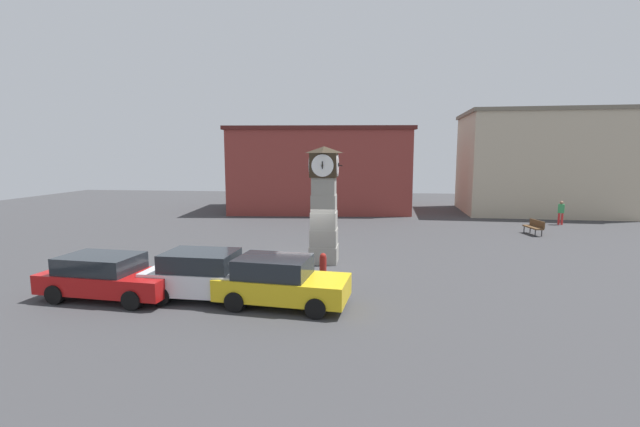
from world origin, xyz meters
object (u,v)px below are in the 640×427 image
Objects in this scene: bollard_mid_row at (302,275)px; pedestrian_crossing_lot at (325,216)px; bench at (534,226)px; car_by_building at (280,281)px; pedestrian_near_bench at (561,211)px; bollard_far_row at (323,265)px; clock_tower at (324,206)px; car_navy_sedan at (108,276)px; car_near_tower at (207,275)px; bollard_near_tower at (283,283)px.

pedestrian_crossing_lot is (-0.43, 11.88, 0.49)m from bollard_mid_row.
bench is 12.91m from pedestrian_crossing_lot.
car_by_building is 2.61× the size of pedestrian_near_bench.
pedestrian_near_bench reaches higher than bollard_far_row.
bollard_mid_row is 1.89m from car_by_building.
clock_tower reaches higher than bench.
car_navy_sedan reaches higher than bench.
car_by_building is (-0.78, -5.78, -1.80)m from clock_tower.
bench is (12.47, 12.31, 0.04)m from bollard_mid_row.
clock_tower is 3.14× the size of bench.
car_by_building is at bearing -106.82° from bollard_far_row.
bollard_far_row is 4.71m from car_near_tower.
pedestrian_crossing_lot is at bearing 89.65° from bollard_near_tower.
bollard_near_tower is 18.56m from bench.
bollard_mid_row is at bearing 77.71° from car_by_building.
bollard_near_tower is at bearing -117.52° from bollard_mid_row.
bollard_mid_row is at bearing -133.57° from pedestrian_near_bench.
bollard_mid_row is (-0.38, -3.96, -2.11)m from clock_tower.
bollard_far_row is 7.78m from car_navy_sedan.
bollard_far_row is 10.41m from pedestrian_crossing_lot.
clock_tower is 6.64m from car_near_tower.
pedestrian_near_bench is (18.69, 17.99, 0.14)m from car_near_tower.
car_by_building is 19.11m from bench.
bollard_far_row is at bearing 68.09° from bollard_mid_row.
bollard_near_tower is at bearing -134.35° from bench.
car_navy_sedan reaches higher than bollard_far_row.
pedestrian_crossing_lot is at bearing 95.76° from bollard_far_row.
pedestrian_crossing_lot is (-16.13, -4.63, 0.01)m from pedestrian_near_bench.
bollard_far_row is at bearing -84.24° from pedestrian_crossing_lot.
car_by_building is (-1.01, -3.35, 0.30)m from bollard_far_row.
car_by_building is at bearing -7.47° from car_near_tower.
pedestrian_crossing_lot reaches higher than bollard_mid_row.
car_by_building reaches higher than bench.
car_by_building is at bearing 0.09° from car_navy_sedan.
car_navy_sedan is 1.09× the size of car_near_tower.
pedestrian_crossing_lot is (0.08, 12.85, 0.49)m from bollard_near_tower.
bollard_near_tower is 0.91m from car_by_building.
bench is at bearing 36.84° from car_navy_sedan.
pedestrian_crossing_lot is at bearing -163.99° from pedestrian_near_bench.
pedestrian_crossing_lot is (-1.04, 10.35, 0.47)m from bollard_far_row.
bollard_near_tower is 0.22× the size of car_near_tower.
car_navy_sedan is 3.43m from car_near_tower.
car_navy_sedan is at bearing -143.16° from bench.
clock_tower is at bearing 95.54° from bollard_far_row.
clock_tower reaches higher than car_navy_sedan.
bench is at bearing 47.67° from car_by_building.
car_navy_sedan is at bearing -154.39° from bollard_far_row.
bench is 0.98× the size of pedestrian_crossing_lot.
car_near_tower is at bearing -140.12° from bollard_far_row.
car_navy_sedan is 14.95m from pedestrian_crossing_lot.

